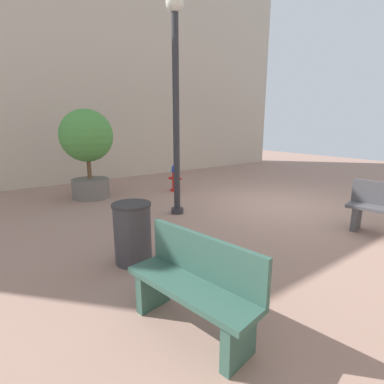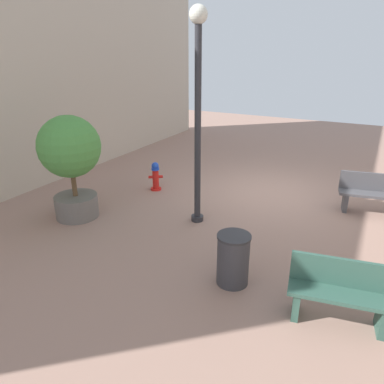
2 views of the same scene
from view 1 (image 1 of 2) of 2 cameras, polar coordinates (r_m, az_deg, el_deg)
name	(u,v)px [view 1 (image 1 of 2)]	position (r m, az deg, el deg)	size (l,w,h in m)	color
ground_plane	(282,205)	(7.64, 17.20, -2.46)	(23.40, 23.40, 0.00)	#9E7A6B
building_facade_right	(82,48)	(11.38, -20.85, 24.95)	(0.70, 18.00, 8.89)	beige
fire_hydrant	(175,178)	(8.78, -3.33, 2.79)	(0.37, 0.36, 0.80)	red
bench_far	(195,284)	(2.95, 0.55, -17.67)	(1.48, 0.67, 0.95)	#33594C
planter_tree	(87,144)	(8.28, -19.89, 8.77)	(1.38, 1.38, 2.38)	slate
street_lamp	(176,87)	(6.40, -3.21, 19.94)	(0.36, 0.36, 4.47)	#2D2D33
trash_bin	(133,233)	(4.34, -11.57, -7.89)	(0.56, 0.56, 0.90)	#38383D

